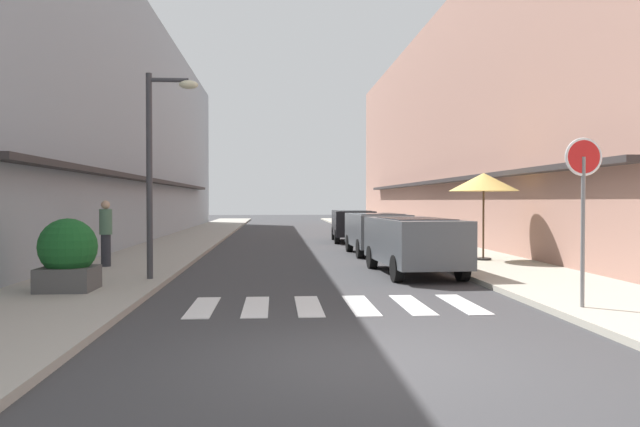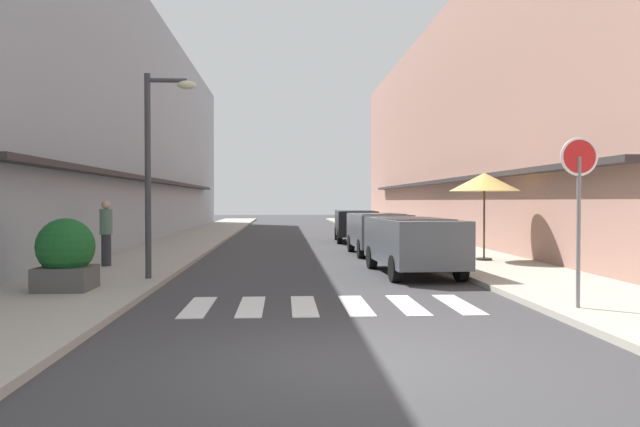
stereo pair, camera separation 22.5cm
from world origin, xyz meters
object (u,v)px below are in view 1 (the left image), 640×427
Objects in this scene: round_street_sign at (583,177)px; street_lamp at (158,151)px; parked_car_far at (353,222)px; pedestrian_walking_near at (106,231)px; parked_car_mid at (377,229)px; cafe_umbrella at (484,183)px; planter_corner at (68,255)px; parked_car_near at (414,239)px.

round_street_sign is 0.61× the size of street_lamp.
parked_car_far is 2.44× the size of pedestrian_walking_near.
street_lamp is (-6.26, -13.99, 2.13)m from parked_car_far.
parked_car_mid is 11.70m from round_street_sign.
cafe_umbrella is (8.98, 3.81, -0.59)m from street_lamp.
cafe_umbrella is 1.82× the size of planter_corner.
parked_car_mid and parked_car_far have the same top height.
parked_car_mid is at bearing 112.00° from pedestrian_walking_near.
planter_corner is 0.80× the size of pedestrian_walking_near.
round_street_sign reaches higher than parked_car_mid.
round_street_sign is at bearing -85.05° from parked_car_far.
parked_car_near is 5.82m from parked_car_mid.
planter_corner is (-1.46, -1.78, -2.22)m from street_lamp.
pedestrian_walking_near is (-9.80, 7.15, -1.23)m from round_street_sign.
parked_car_mid is (-0.00, 5.82, -0.00)m from parked_car_near.
parked_car_far is 1.67× the size of cafe_umbrella.
parked_car_far is 15.47m from street_lamp.
round_street_sign is 9.79m from planter_corner.
street_lamp reaches higher than round_street_sign.
planter_corner reaches higher than parked_car_near.
parked_car_far is 18.50m from round_street_sign.
round_street_sign reaches higher than pedestrian_walking_near.
round_street_sign is 12.19m from pedestrian_walking_near.
parked_car_far is at bearing 63.89° from planter_corner.
planter_corner is at bearing 164.36° from round_street_sign.
planter_corner reaches higher than parked_car_far.
parked_car_far is 3.05× the size of planter_corner.
pedestrian_walking_near is (-8.21, -11.23, 0.16)m from parked_car_far.
parked_car_far is 13.91m from pedestrian_walking_near.
street_lamp is at bearing -156.98° from cafe_umbrella.
parked_car_mid is 11.79m from planter_corner.
pedestrian_walking_near is (-10.92, -1.06, -1.39)m from cafe_umbrella.
cafe_umbrella is (2.71, -3.31, 1.54)m from parked_car_mid.
street_lamp is (-7.86, 4.39, 0.74)m from round_street_sign.
round_street_sign is at bearing -82.12° from parked_car_mid.
parked_car_far is 0.93× the size of street_lamp.
cafe_umbrella is at bearing -75.06° from parked_car_far.
parked_car_mid is 6.87m from parked_car_far.
parked_car_mid is at bearing 97.88° from round_street_sign.
planter_corner is (-9.32, 2.61, -1.48)m from round_street_sign.
cafe_umbrella reaches higher than parked_car_far.
cafe_umbrella is 1.46× the size of pedestrian_walking_near.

